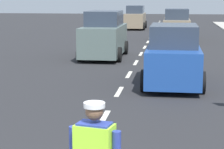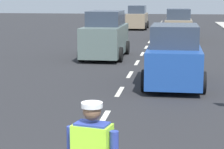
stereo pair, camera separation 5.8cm
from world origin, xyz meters
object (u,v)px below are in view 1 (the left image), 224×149
(car_outgoing_ahead, at_px, (173,57))
(car_outgoing_far, at_px, (177,26))
(car_oncoming_second, at_px, (104,36))
(car_oncoming_third, at_px, (135,18))

(car_outgoing_ahead, bearing_deg, car_outgoing_far, 89.30)
(car_oncoming_second, xyz_separation_m, car_outgoing_ahead, (3.30, -6.07, -0.11))
(car_oncoming_second, distance_m, car_outgoing_ahead, 6.91)
(car_oncoming_third, bearing_deg, car_oncoming_second, -89.58)
(car_outgoing_ahead, distance_m, car_outgoing_far, 15.05)
(car_oncoming_third, distance_m, car_outgoing_ahead, 24.92)
(car_oncoming_second, distance_m, car_oncoming_third, 18.61)
(car_outgoing_far, bearing_deg, car_outgoing_ahead, -90.70)
(car_oncoming_second, bearing_deg, car_oncoming_third, 90.42)
(car_oncoming_second, bearing_deg, car_outgoing_far, 68.77)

